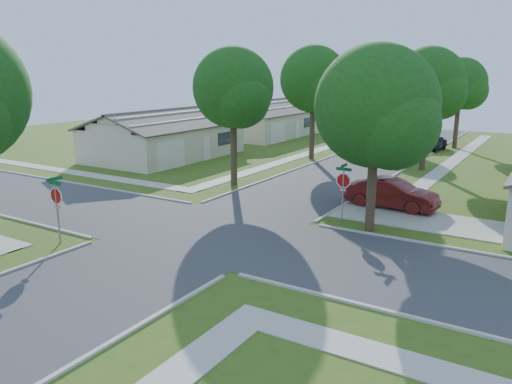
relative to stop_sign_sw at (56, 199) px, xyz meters
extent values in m
plane|color=#355417|center=(4.70, 4.70, -2.03)|extent=(100.00, 100.00, 0.00)
cube|color=#333335|center=(4.70, 4.70, -2.03)|extent=(7.00, 100.00, 0.02)
cube|color=#9E9B91|center=(10.80, 30.70, -2.01)|extent=(1.20, 40.00, 0.04)
cube|color=#9E9B91|center=(-1.40, 30.70, -2.01)|extent=(1.20, 40.00, 0.04)
cube|color=#9E9B91|center=(12.60, 11.80, -2.01)|extent=(8.80, 3.60, 0.05)
cube|color=gray|center=(0.00, 0.00, -0.68)|extent=(0.06, 0.06, 2.70)
cylinder|color=white|center=(0.00, 0.00, 0.12)|extent=(1.05, 0.02, 1.05)
cylinder|color=#AD0C0E|center=(0.00, 0.00, 0.12)|extent=(0.90, 0.03, 0.90)
cube|color=#AD0C0E|center=(0.00, 0.00, -0.35)|extent=(0.34, 0.03, 0.12)
cube|color=white|center=(0.00, 0.00, -0.35)|extent=(0.30, 0.03, 0.08)
cube|color=#0C5426|center=(0.00, 0.00, 0.69)|extent=(0.80, 0.02, 0.16)
cube|color=#0C5426|center=(0.00, 0.00, 0.87)|extent=(0.02, 0.80, 0.16)
cube|color=gray|center=(9.40, 9.40, -0.68)|extent=(0.06, 0.06, 2.70)
cylinder|color=white|center=(9.40, 9.40, 0.12)|extent=(1.05, 0.02, 1.05)
cylinder|color=#AD0C0E|center=(9.40, 9.40, 0.12)|extent=(0.90, 0.03, 0.90)
cube|color=#AD0C0E|center=(9.40, 9.40, -0.35)|extent=(0.34, 0.03, 0.12)
cube|color=white|center=(9.40, 9.40, -0.35)|extent=(0.30, 0.03, 0.08)
cube|color=#0C5426|center=(9.40, 9.40, 0.69)|extent=(0.80, 0.02, 0.16)
cube|color=#0C5426|center=(9.40, 9.40, 0.87)|extent=(0.02, 0.80, 0.16)
cylinder|color=#38281C|center=(9.40, 13.70, -0.05)|extent=(0.44, 0.44, 3.95)
sphere|color=#1D4210|center=(9.40, 13.70, 3.85)|extent=(4.80, 4.80, 4.80)
sphere|color=#1D4210|center=(10.24, 13.22, 3.25)|extent=(3.46, 3.46, 3.46)
sphere|color=#1D4210|center=(8.68, 14.30, 3.37)|extent=(3.26, 3.26, 3.26)
cylinder|color=#38281C|center=(9.40, 25.70, 0.12)|extent=(0.44, 0.44, 4.30)
sphere|color=#1D4210|center=(9.40, 25.70, 4.48)|extent=(5.40, 5.40, 5.40)
sphere|color=#1D4210|center=(10.35, 25.16, 3.81)|extent=(3.89, 3.89, 3.89)
sphere|color=#1D4210|center=(8.59, 26.38, 3.94)|extent=(3.67, 3.67, 3.67)
cylinder|color=#38281C|center=(9.40, 38.70, 0.07)|extent=(0.44, 0.44, 4.20)
sphere|color=#1D4210|center=(9.40, 38.70, 4.19)|extent=(5.00, 5.00, 5.00)
sphere|color=#1D4210|center=(10.28, 38.20, 3.57)|extent=(3.60, 3.60, 3.60)
sphere|color=#1D4210|center=(8.65, 39.33, 3.69)|extent=(3.40, 3.40, 3.40)
cylinder|color=#38281C|center=(0.00, 13.70, 0.09)|extent=(0.44, 0.44, 4.25)
sphere|color=#1D4210|center=(0.00, 13.70, 4.34)|extent=(5.20, 5.20, 5.20)
sphere|color=#1D4210|center=(0.91, 13.18, 3.69)|extent=(3.74, 3.74, 3.74)
sphere|color=#1D4210|center=(-0.78, 14.35, 3.82)|extent=(3.54, 3.54, 3.54)
cylinder|color=#38281C|center=(0.00, 25.70, 0.19)|extent=(0.44, 0.44, 4.44)
sphere|color=#1D4210|center=(0.00, 25.70, 4.73)|extent=(5.60, 5.60, 5.60)
sphere|color=#1D4210|center=(0.98, 25.14, 4.03)|extent=(4.03, 4.03, 4.03)
sphere|color=#1D4210|center=(-0.84, 26.40, 4.17)|extent=(3.81, 3.81, 3.81)
cylinder|color=#38281C|center=(0.00, 38.70, -0.08)|extent=(0.44, 0.44, 3.90)
sphere|color=#1D4210|center=(0.00, 38.70, 3.70)|extent=(4.60, 4.60, 4.60)
sphere|color=#1D4210|center=(0.80, 38.24, 3.13)|extent=(3.31, 3.31, 3.31)
sphere|color=#1D4210|center=(-0.69, 39.28, 3.24)|extent=(3.13, 3.13, 3.13)
cylinder|color=#38281C|center=(11.00, 8.90, -0.26)|extent=(0.44, 0.44, 3.54)
sphere|color=#1D4210|center=(11.00, 8.90, 3.83)|extent=(5.60, 5.60, 5.60)
sphere|color=#1D4210|center=(11.98, 8.34, 3.13)|extent=(4.03, 4.03, 4.03)
sphere|color=#1D4210|center=(10.16, 9.60, 3.27)|extent=(3.81, 3.81, 3.81)
cube|color=silver|center=(16.67, 11.80, -0.93)|extent=(0.06, 3.20, 2.20)
cube|color=#BFB297|center=(-11.30, 19.70, -0.63)|extent=(8.00, 13.00, 2.80)
cube|color=#48433E|center=(-9.30, 19.70, 1.42)|extent=(4.42, 13.60, 1.56)
cube|color=#48433E|center=(-13.30, 19.70, 1.42)|extent=(4.42, 13.60, 1.56)
cube|color=silver|center=(-7.27, 15.80, -0.93)|extent=(0.06, 3.20, 2.20)
cube|color=silver|center=(-7.27, 20.35, -1.03)|extent=(0.06, 0.90, 2.00)
cube|color=#1E2633|center=(-7.27, 22.95, -0.48)|extent=(0.06, 1.80, 1.10)
cube|color=#BFB297|center=(-11.30, 36.70, -0.63)|extent=(8.00, 13.00, 2.80)
cube|color=#48433E|center=(-9.30, 36.70, 1.42)|extent=(4.42, 13.60, 1.56)
cube|color=#48433E|center=(-13.30, 36.70, 1.42)|extent=(4.42, 13.60, 1.56)
cube|color=silver|center=(-7.27, 32.80, -0.93)|extent=(0.06, 3.20, 2.20)
cube|color=silver|center=(-7.27, 37.35, -1.03)|extent=(0.06, 0.90, 2.00)
cube|color=#1E2633|center=(-7.27, 39.95, -0.48)|extent=(0.06, 1.80, 1.10)
imported|color=#511210|center=(10.70, 13.40, -1.21)|extent=(5.06, 2.03, 1.64)
imported|color=black|center=(7.90, 36.09, -1.34)|extent=(2.17, 4.24, 1.38)
imported|color=black|center=(3.50, 44.34, -1.35)|extent=(1.96, 4.74, 1.37)
camera|label=1|loc=(18.24, -13.25, 5.35)|focal=35.00mm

